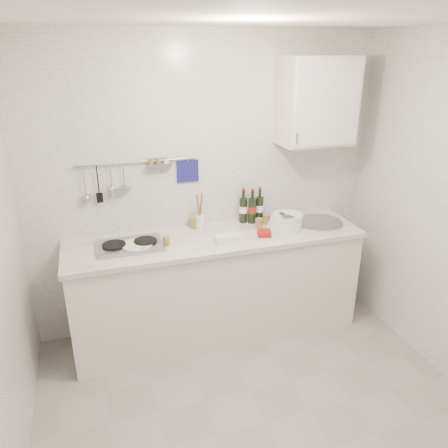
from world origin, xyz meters
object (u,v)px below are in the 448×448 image
Objects in this scene: wall_cabinet at (317,101)px; plate_stack_hob at (136,246)px; wine_bottles at (252,205)px; plate_stack_sink at (286,222)px; utensil_crock at (200,220)px.

wall_cabinet is 2.74× the size of plate_stack_hob.
wine_bottles is (-0.51, 0.09, -0.87)m from wall_cabinet.
plate_stack_sink is 0.33m from wine_bottles.
plate_stack_hob is 1.08m from wine_bottles.
wall_cabinet reaches higher than plate_stack_hob.
utensil_crock is (0.57, 0.24, 0.06)m from plate_stack_hob.
wall_cabinet is 2.26× the size of wine_bottles.
wine_bottles is at bearing 137.73° from plate_stack_sink.
utensil_crock is at bearing -178.92° from wine_bottles.
wall_cabinet is 1.37m from utensil_crock.
utensil_crock reaches higher than plate_stack_sink.
wine_bottles is at bearing 1.08° from utensil_crock.
plate_stack_hob is (-1.56, -0.16, -1.01)m from wall_cabinet.
utensil_crock reaches higher than plate_stack_hob.
wall_cabinet is 2.14× the size of plate_stack_sink.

